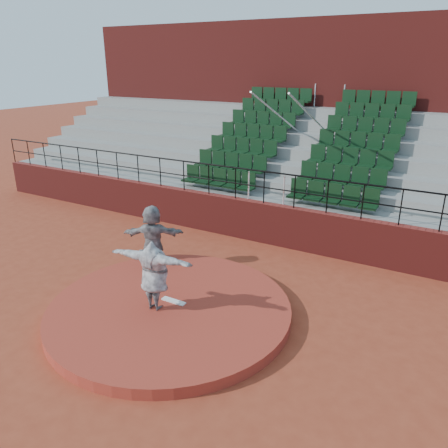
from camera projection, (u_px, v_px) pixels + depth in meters
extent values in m
plane|color=#943821|center=(170.00, 314.00, 10.01)|extent=(90.00, 90.00, 0.00)
cylinder|color=#A13324|center=(170.00, 309.00, 9.97)|extent=(5.50, 5.50, 0.25)
cube|color=white|center=(174.00, 301.00, 10.04)|extent=(0.60, 0.15, 0.03)
cube|color=maroon|center=(263.00, 222.00, 13.86)|extent=(24.00, 0.30, 1.30)
cylinder|color=black|center=(265.00, 171.00, 13.28)|extent=(24.00, 0.05, 0.05)
cylinder|color=black|center=(264.00, 187.00, 13.46)|extent=(24.00, 0.04, 0.04)
cylinder|color=black|center=(13.00, 151.00, 19.02)|extent=(0.04, 0.04, 1.00)
cylinder|color=black|center=(29.00, 153.00, 18.55)|extent=(0.04, 0.04, 1.00)
cylinder|color=black|center=(44.00, 155.00, 18.09)|extent=(0.04, 0.04, 1.00)
cylinder|color=black|center=(61.00, 158.00, 17.63)|extent=(0.04, 0.04, 1.00)
cylinder|color=black|center=(79.00, 160.00, 17.16)|extent=(0.04, 0.04, 1.00)
cylinder|color=black|center=(98.00, 163.00, 16.70)|extent=(0.04, 0.04, 1.00)
cylinder|color=black|center=(117.00, 166.00, 16.24)|extent=(0.04, 0.04, 1.00)
cylinder|color=black|center=(138.00, 169.00, 15.77)|extent=(0.04, 0.04, 1.00)
cylinder|color=black|center=(160.00, 172.00, 15.31)|extent=(0.04, 0.04, 1.00)
cylinder|color=black|center=(184.00, 176.00, 14.85)|extent=(0.04, 0.04, 1.00)
cylinder|color=black|center=(209.00, 179.00, 14.38)|extent=(0.04, 0.04, 1.00)
cylinder|color=black|center=(235.00, 183.00, 13.92)|extent=(0.04, 0.04, 1.00)
cylinder|color=black|center=(264.00, 187.00, 13.46)|extent=(0.04, 0.04, 1.00)
cylinder|color=black|center=(295.00, 192.00, 13.00)|extent=(0.04, 0.04, 1.00)
cylinder|color=black|center=(327.00, 197.00, 12.53)|extent=(0.04, 0.04, 1.00)
cylinder|color=black|center=(363.00, 202.00, 12.07)|extent=(0.04, 0.04, 1.00)
cylinder|color=black|center=(401.00, 207.00, 11.61)|extent=(0.04, 0.04, 1.00)
cylinder|color=black|center=(442.00, 213.00, 11.14)|extent=(0.04, 0.04, 1.00)
cube|color=gray|center=(270.00, 217.00, 14.33)|extent=(24.00, 0.85, 1.30)
cube|color=black|center=(218.00, 180.00, 14.90)|extent=(2.75, 0.48, 0.72)
cube|color=black|center=(332.00, 196.00, 13.07)|extent=(2.75, 0.48, 0.72)
cube|color=gray|center=(281.00, 204.00, 14.95)|extent=(24.00, 0.85, 1.70)
cube|color=black|center=(230.00, 163.00, 15.45)|extent=(2.75, 0.48, 0.72)
cube|color=black|center=(341.00, 177.00, 13.62)|extent=(2.75, 0.48, 0.72)
cube|color=gray|center=(290.00, 193.00, 15.57)|extent=(24.00, 0.85, 2.10)
cube|color=black|center=(242.00, 148.00, 16.00)|extent=(2.75, 0.48, 0.72)
cube|color=black|center=(349.00, 159.00, 14.17)|extent=(2.75, 0.48, 0.72)
cube|color=gray|center=(299.00, 182.00, 16.20)|extent=(24.00, 0.85, 2.50)
cube|color=black|center=(252.00, 134.00, 16.56)|extent=(2.75, 0.48, 0.72)
cube|color=black|center=(357.00, 143.00, 14.73)|extent=(2.75, 0.48, 0.72)
cube|color=gray|center=(307.00, 172.00, 16.82)|extent=(24.00, 0.85, 2.90)
cube|color=black|center=(262.00, 121.00, 17.11)|extent=(2.75, 0.48, 0.72)
cube|color=black|center=(364.00, 128.00, 15.28)|extent=(2.75, 0.48, 0.72)
cube|color=gray|center=(314.00, 163.00, 17.44)|extent=(24.00, 0.85, 3.30)
cube|color=black|center=(271.00, 108.00, 17.66)|extent=(2.75, 0.48, 0.72)
cube|color=black|center=(371.00, 114.00, 15.83)|extent=(2.75, 0.48, 0.72)
cube|color=gray|center=(321.00, 154.00, 18.06)|extent=(24.00, 0.85, 3.70)
cube|color=black|center=(280.00, 97.00, 18.21)|extent=(2.75, 0.48, 0.72)
cube|color=black|center=(377.00, 101.00, 16.38)|extent=(2.75, 0.48, 0.72)
cylinder|color=silver|center=(287.00, 122.00, 15.72)|extent=(0.06, 5.97, 2.46)
cylinder|color=silver|center=(319.00, 124.00, 15.17)|extent=(0.06, 5.97, 2.46)
cube|color=maroon|center=(338.00, 108.00, 19.04)|extent=(24.00, 3.00, 7.10)
imported|color=black|center=(154.00, 275.00, 9.53)|extent=(2.04, 0.75, 1.62)
imported|color=black|center=(153.00, 237.00, 12.07)|extent=(1.71, 1.29, 1.80)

